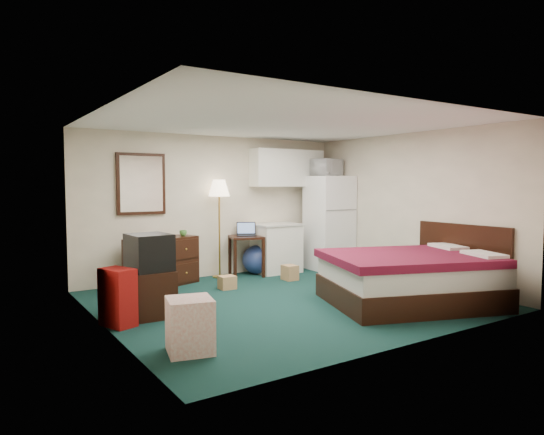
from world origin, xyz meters
TOP-DOWN VIEW (x-y plane):
  - floor at (0.00, 0.00)m, footprint 5.00×4.50m
  - ceiling at (0.00, 0.00)m, footprint 5.00×4.50m
  - walls at (0.00, 0.00)m, footprint 5.01×4.51m
  - mirror at (-1.35, 2.22)m, footprint 0.80×0.06m
  - upper_cabinets at (1.45, 2.08)m, footprint 1.50×0.35m
  - headboard at (2.46, -1.09)m, footprint 0.06×1.56m
  - dresser at (-1.12, 1.94)m, footprint 1.26×0.85m
  - floor_lamp at (-0.02, 2.05)m, footprint 0.38×0.38m
  - desk at (0.45, 1.92)m, footprint 0.71×0.71m
  - exercise_ball at (0.69, 1.96)m, footprint 0.62×0.62m
  - kitchen_counter at (1.09, 1.91)m, footprint 0.81×0.62m
  - fridge at (2.13, 1.63)m, footprint 0.77×0.77m
  - bed at (1.30, -1.09)m, footprint 2.58×2.29m
  - tv_stand at (-1.92, 0.29)m, footprint 0.61×0.66m
  - suitcase at (-2.35, 0.06)m, footprint 0.39×0.48m
  - retail_box at (-2.01, -1.22)m, footprint 0.52×0.52m
  - file_bin at (-1.48, 1.44)m, footprint 0.48×0.41m
  - cardboard_box_a at (-0.36, 1.12)m, footprint 0.25×0.22m
  - cardboard_box_b at (0.88, 1.17)m, footprint 0.22×0.26m
  - laptop at (0.46, 1.92)m, footprint 0.43×0.41m
  - crt_tv at (-1.90, 0.26)m, footprint 0.52×0.56m
  - microwave at (2.09, 1.67)m, footprint 0.65×0.48m
  - book_a at (-1.32, 1.86)m, footprint 0.15×0.09m
  - book_b at (-1.23, 1.99)m, footprint 0.15×0.05m
  - mug at (-0.74, 1.96)m, footprint 0.16×0.15m

SIDE VIEW (x-z plane):
  - floor at x=0.00m, z-range -0.01..0.01m
  - cardboard_box_a at x=-0.36m, z-range 0.00..0.21m
  - cardboard_box_b at x=0.88m, z-range 0.00..0.26m
  - file_bin at x=-1.48m, z-range 0.00..0.29m
  - exercise_ball at x=0.69m, z-range 0.00..0.53m
  - retail_box at x=-2.01m, z-range 0.00..0.54m
  - tv_stand at x=-1.92m, z-range 0.00..0.58m
  - suitcase at x=-2.35m, z-range 0.00..0.67m
  - bed at x=1.30m, z-range 0.00..0.69m
  - desk at x=0.45m, z-range 0.00..0.72m
  - dresser at x=-1.12m, z-range 0.00..0.78m
  - kitchen_counter at x=1.09m, z-range 0.00..0.88m
  - headboard at x=2.46m, z-range 0.05..1.05m
  - crt_tv at x=-1.90m, z-range 0.58..1.03m
  - laptop at x=0.46m, z-range 0.72..0.96m
  - mug at x=-0.74m, z-range 0.78..0.91m
  - floor_lamp at x=-0.02m, z-range 0.00..1.72m
  - book_b at x=-1.23m, z-range 0.78..0.99m
  - book_a at x=-1.32m, z-range 0.78..1.00m
  - fridge at x=2.13m, z-range 0.00..1.80m
  - walls at x=0.00m, z-range 0.00..2.50m
  - mirror at x=-1.35m, z-range 1.15..2.15m
  - upper_cabinets at x=1.45m, z-range 1.60..2.30m
  - microwave at x=2.09m, z-range 1.80..2.20m
  - ceiling at x=0.00m, z-range 2.50..2.50m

